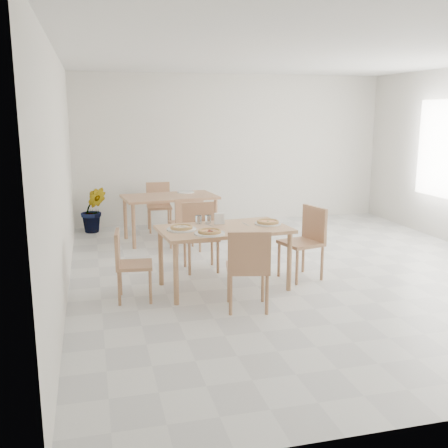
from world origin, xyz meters
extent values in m
plane|color=silver|center=(0.00, 0.00, 0.00)|extent=(7.00, 7.00, 0.00)
plane|color=white|center=(0.00, 0.00, 2.80)|extent=(7.00, 7.00, 0.00)
plane|color=silver|center=(0.00, 3.50, 1.40)|extent=(6.00, 0.00, 6.00)
plane|color=silver|center=(-3.00, 0.00, 1.40)|extent=(0.00, 7.00, 7.00)
cube|color=tan|center=(-1.16, -0.38, 0.73)|extent=(1.61, 1.01, 0.04)
cylinder|color=tan|center=(-1.81, -0.81, 0.35)|extent=(0.06, 0.06, 0.71)
cylinder|color=tan|center=(-0.43, -0.67, 0.35)|extent=(0.06, 0.06, 0.71)
cylinder|color=tan|center=(-1.88, -0.08, 0.35)|extent=(0.06, 0.06, 0.71)
cylinder|color=tan|center=(-0.50, 0.05, 0.35)|extent=(0.06, 0.06, 0.71)
cube|color=tan|center=(-1.08, -1.11, 0.46)|extent=(0.53, 0.53, 0.04)
cube|color=tan|center=(-1.13, -1.30, 0.69)|extent=(0.45, 0.14, 0.42)
cylinder|color=tan|center=(-0.86, -0.96, 0.22)|extent=(0.04, 0.04, 0.44)
cylinder|color=tan|center=(-1.23, -0.88, 0.22)|extent=(0.04, 0.04, 0.44)
cylinder|color=tan|center=(-0.94, -1.33, 0.22)|extent=(0.04, 0.04, 0.44)
cylinder|color=tan|center=(-1.31, -1.25, 0.22)|extent=(0.04, 0.04, 0.44)
cube|color=tan|center=(-1.28, 0.40, 0.45)|extent=(0.45, 0.45, 0.04)
cube|color=tan|center=(-1.27, 0.60, 0.69)|extent=(0.45, 0.05, 0.42)
cylinder|color=tan|center=(-1.47, 0.22, 0.22)|extent=(0.04, 0.04, 0.43)
cylinder|color=tan|center=(-1.09, 0.21, 0.22)|extent=(0.04, 0.04, 0.43)
cylinder|color=tan|center=(-1.46, 0.60, 0.22)|extent=(0.04, 0.04, 0.43)
cylinder|color=tan|center=(-1.08, 0.59, 0.22)|extent=(0.04, 0.04, 0.43)
cube|color=tan|center=(-2.24, -0.53, 0.41)|extent=(0.44, 0.44, 0.04)
cube|color=tan|center=(-2.42, -0.51, 0.62)|extent=(0.08, 0.40, 0.38)
cylinder|color=tan|center=(-2.09, -0.71, 0.19)|extent=(0.03, 0.03, 0.39)
cylinder|color=tan|center=(-2.06, -0.37, 0.19)|extent=(0.03, 0.03, 0.39)
cylinder|color=tan|center=(-2.43, -0.68, 0.19)|extent=(0.03, 0.03, 0.39)
cylinder|color=tan|center=(-2.40, -0.34, 0.19)|extent=(0.03, 0.03, 0.39)
cube|color=tan|center=(-0.12, -0.27, 0.47)|extent=(0.55, 0.55, 0.04)
cube|color=tan|center=(0.08, -0.22, 0.71)|extent=(0.15, 0.45, 0.43)
cylinder|color=tan|center=(-0.36, -0.13, 0.22)|extent=(0.04, 0.04, 0.45)
cylinder|color=tan|center=(-0.26, -0.50, 0.22)|extent=(0.04, 0.04, 0.45)
cylinder|color=tan|center=(0.02, -0.03, 0.22)|extent=(0.04, 0.04, 0.45)
cylinder|color=tan|center=(0.12, -0.41, 0.22)|extent=(0.04, 0.04, 0.45)
cylinder|color=white|center=(-0.59, -0.33, 0.76)|extent=(0.32, 0.32, 0.02)
cylinder|color=white|center=(-1.67, -0.38, 0.76)|extent=(0.35, 0.35, 0.02)
cylinder|color=white|center=(-1.40, -0.67, 0.76)|extent=(0.35, 0.35, 0.02)
cylinder|color=#E6B56C|center=(-0.59, -0.33, 0.77)|extent=(0.28, 0.28, 0.01)
torus|color=#E6B56C|center=(-0.59, -0.33, 0.78)|extent=(0.28, 0.28, 0.03)
cylinder|color=#DB5E26|center=(-0.59, -0.33, 0.78)|extent=(0.22, 0.22, 0.01)
ellipsoid|color=#1A4B11|center=(-0.59, -0.33, 0.79)|extent=(0.05, 0.04, 0.01)
cylinder|color=#E6B56C|center=(-1.67, -0.38, 0.77)|extent=(0.31, 0.31, 0.01)
torus|color=#E6B56C|center=(-1.67, -0.38, 0.78)|extent=(0.32, 0.32, 0.03)
cylinder|color=#F3E3C7|center=(-1.67, -0.38, 0.78)|extent=(0.24, 0.24, 0.01)
cylinder|color=#E6B56C|center=(-1.40, -0.67, 0.77)|extent=(0.30, 0.30, 0.01)
torus|color=#E6B56C|center=(-1.40, -0.67, 0.78)|extent=(0.30, 0.30, 0.03)
cylinder|color=#DB5E26|center=(-1.40, -0.67, 0.78)|extent=(0.23, 0.23, 0.01)
cylinder|color=white|center=(-1.28, -0.06, 0.80)|extent=(0.07, 0.07, 0.10)
cylinder|color=white|center=(-1.41, -0.08, 0.80)|extent=(0.08, 0.08, 0.10)
cube|color=silver|center=(-1.17, -0.21, 0.76)|extent=(0.13, 0.07, 0.01)
cube|color=white|center=(-1.17, -0.21, 0.83)|extent=(0.12, 0.05, 0.13)
cube|color=silver|center=(-0.86, -0.27, 0.75)|extent=(0.04, 0.20, 0.01)
cube|color=silver|center=(-1.30, -0.20, 0.75)|extent=(0.08, 0.18, 0.01)
cube|color=tan|center=(-1.43, 2.20, 0.73)|extent=(1.59, 1.02, 0.04)
cylinder|color=tan|center=(-2.06, 1.77, 0.35)|extent=(0.06, 0.06, 0.71)
cylinder|color=tan|center=(-0.71, 1.92, 0.35)|extent=(0.06, 0.06, 0.71)
cylinder|color=tan|center=(-2.14, 2.48, 0.35)|extent=(0.06, 0.06, 0.71)
cylinder|color=tan|center=(-0.79, 2.63, 0.35)|extent=(0.06, 0.06, 0.71)
cube|color=tan|center=(-1.30, 1.47, 0.43)|extent=(0.47, 0.47, 0.04)
cube|color=tan|center=(-1.28, 1.28, 0.64)|extent=(0.42, 0.09, 0.40)
cylinder|color=tan|center=(-1.15, 1.67, 0.20)|extent=(0.04, 0.04, 0.41)
cylinder|color=tan|center=(-1.50, 1.63, 0.20)|extent=(0.04, 0.04, 0.41)
cylinder|color=tan|center=(-1.10, 1.32, 0.20)|extent=(0.04, 0.04, 0.41)
cylinder|color=tan|center=(-1.46, 1.27, 0.20)|extent=(0.04, 0.04, 0.41)
cube|color=tan|center=(-1.51, 2.93, 0.43)|extent=(0.44, 0.44, 0.04)
cube|color=tan|center=(-1.50, 3.12, 0.66)|extent=(0.43, 0.06, 0.40)
cylinder|color=tan|center=(-1.70, 2.75, 0.21)|extent=(0.04, 0.04, 0.41)
cylinder|color=tan|center=(-1.33, 2.74, 0.21)|extent=(0.04, 0.04, 0.41)
cylinder|color=tan|center=(-1.68, 3.11, 0.21)|extent=(0.04, 0.04, 0.41)
cylinder|color=tan|center=(-1.32, 3.10, 0.21)|extent=(0.04, 0.04, 0.41)
cylinder|color=white|center=(-1.11, 2.46, 0.76)|extent=(0.29, 0.29, 0.02)
imported|color=#2E671F|center=(-2.65, 3.10, 0.41)|extent=(0.45, 0.37, 0.81)
camera|label=1|loc=(-2.67, -6.28, 2.11)|focal=42.00mm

